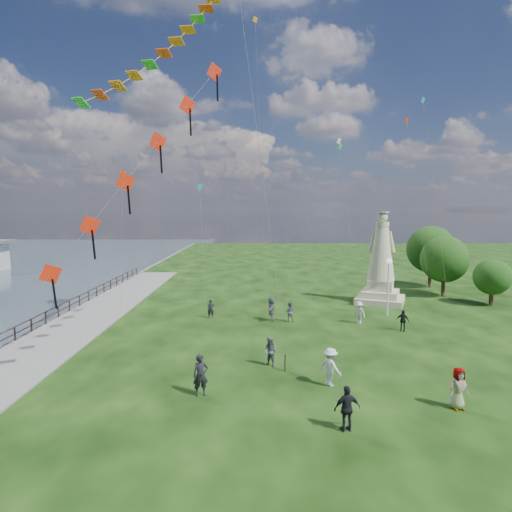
{
  "coord_description": "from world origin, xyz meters",
  "views": [
    {
      "loc": [
        -1.04,
        -18.42,
        8.32
      ],
      "look_at": [
        -1.0,
        8.0,
        5.5
      ],
      "focal_mm": 30.0,
      "sensor_mm": 36.0,
      "label": 1
    }
  ],
  "objects_px": {
    "person_1": "(271,352)",
    "person_3": "(347,408)",
    "person_6": "(211,309)",
    "person_2": "(330,367)",
    "person_7": "(289,312)",
    "statue": "(381,269)",
    "person_0": "(201,375)",
    "person_4": "(458,388)",
    "lamppost": "(389,275)",
    "person_9": "(403,320)",
    "person_8": "(359,313)",
    "person_11": "(271,309)"
  },
  "relations": [
    {
      "from": "lamppost",
      "to": "person_9",
      "type": "relative_size",
      "value": 3.1
    },
    {
      "from": "statue",
      "to": "person_2",
      "type": "distance_m",
      "value": 20.03
    },
    {
      "from": "person_1",
      "to": "person_9",
      "type": "xyz_separation_m",
      "value": [
        9.39,
        6.77,
        -0.07
      ]
    },
    {
      "from": "person_2",
      "to": "person_7",
      "type": "relative_size",
      "value": 1.22
    },
    {
      "from": "person_2",
      "to": "person_3",
      "type": "bearing_deg",
      "value": 135.3
    },
    {
      "from": "person_2",
      "to": "person_9",
      "type": "distance_m",
      "value": 11.42
    },
    {
      "from": "lamppost",
      "to": "person_1",
      "type": "distance_m",
      "value": 14.81
    },
    {
      "from": "statue",
      "to": "lamppost",
      "type": "height_order",
      "value": "statue"
    },
    {
      "from": "statue",
      "to": "person_11",
      "type": "height_order",
      "value": "statue"
    },
    {
      "from": "person_1",
      "to": "person_3",
      "type": "xyz_separation_m",
      "value": [
        2.66,
        -6.71,
        0.08
      ]
    },
    {
      "from": "statue",
      "to": "person_9",
      "type": "height_order",
      "value": "statue"
    },
    {
      "from": "person_0",
      "to": "person_2",
      "type": "height_order",
      "value": "person_0"
    },
    {
      "from": "person_2",
      "to": "person_3",
      "type": "height_order",
      "value": "person_2"
    },
    {
      "from": "statue",
      "to": "person_6",
      "type": "distance_m",
      "value": 15.9
    },
    {
      "from": "statue",
      "to": "lamppost",
      "type": "relative_size",
      "value": 1.79
    },
    {
      "from": "person_0",
      "to": "person_4",
      "type": "xyz_separation_m",
      "value": [
        10.99,
        -1.31,
        -0.05
      ]
    },
    {
      "from": "person_1",
      "to": "person_4",
      "type": "xyz_separation_m",
      "value": [
        7.71,
        -4.91,
        0.09
      ]
    },
    {
      "from": "person_2",
      "to": "person_11",
      "type": "relative_size",
      "value": 1.0
    },
    {
      "from": "statue",
      "to": "person_3",
      "type": "xyz_separation_m",
      "value": [
        -7.81,
        -22.54,
        -2.22
      ]
    },
    {
      "from": "person_0",
      "to": "person_7",
      "type": "bearing_deg",
      "value": 50.62
    },
    {
      "from": "person_4",
      "to": "person_6",
      "type": "relative_size",
      "value": 1.23
    },
    {
      "from": "person_2",
      "to": "person_6",
      "type": "bearing_deg",
      "value": -14.74
    },
    {
      "from": "statue",
      "to": "person_1",
      "type": "bearing_deg",
      "value": -100.74
    },
    {
      "from": "person_8",
      "to": "person_3",
      "type": "bearing_deg",
      "value": -58.24
    },
    {
      "from": "person_9",
      "to": "person_8",
      "type": "bearing_deg",
      "value": 174.62
    },
    {
      "from": "statue",
      "to": "person_11",
      "type": "distance_m",
      "value": 12.09
    },
    {
      "from": "statue",
      "to": "person_6",
      "type": "xyz_separation_m",
      "value": [
        -14.73,
        -5.48,
        -2.38
      ]
    },
    {
      "from": "person_2",
      "to": "person_6",
      "type": "distance_m",
      "value": 14.67
    },
    {
      "from": "statue",
      "to": "person_6",
      "type": "height_order",
      "value": "statue"
    },
    {
      "from": "person_6",
      "to": "statue",
      "type": "bearing_deg",
      "value": 9.32
    },
    {
      "from": "statue",
      "to": "person_4",
      "type": "bearing_deg",
      "value": -74.83
    },
    {
      "from": "person_2",
      "to": "statue",
      "type": "bearing_deg",
      "value": -66.14
    },
    {
      "from": "lamppost",
      "to": "person_9",
      "type": "distance_m",
      "value": 4.93
    },
    {
      "from": "person_6",
      "to": "person_7",
      "type": "relative_size",
      "value": 0.96
    },
    {
      "from": "person_3",
      "to": "person_6",
      "type": "relative_size",
      "value": 1.22
    },
    {
      "from": "person_6",
      "to": "person_7",
      "type": "xyz_separation_m",
      "value": [
        6.02,
        -1.05,
        0.03
      ]
    },
    {
      "from": "person_1",
      "to": "statue",
      "type": "bearing_deg",
      "value": 93.78
    },
    {
      "from": "statue",
      "to": "person_3",
      "type": "relative_size",
      "value": 4.65
    },
    {
      "from": "person_0",
      "to": "person_4",
      "type": "relative_size",
      "value": 1.06
    },
    {
      "from": "lamppost",
      "to": "person_0",
      "type": "relative_size",
      "value": 2.43
    },
    {
      "from": "statue",
      "to": "person_0",
      "type": "xyz_separation_m",
      "value": [
        -13.74,
        -19.43,
        -2.16
      ]
    },
    {
      "from": "person_2",
      "to": "person_0",
      "type": "bearing_deg",
      "value": 56.71
    },
    {
      "from": "person_1",
      "to": "person_3",
      "type": "bearing_deg",
      "value": -31.13
    },
    {
      "from": "person_0",
      "to": "person_4",
      "type": "distance_m",
      "value": 11.06
    },
    {
      "from": "person_3",
      "to": "person_6",
      "type": "distance_m",
      "value": 18.42
    },
    {
      "from": "person_0",
      "to": "person_9",
      "type": "height_order",
      "value": "person_0"
    },
    {
      "from": "person_7",
      "to": "person_11",
      "type": "bearing_deg",
      "value": -0.86
    },
    {
      "from": "person_1",
      "to": "person_4",
      "type": "distance_m",
      "value": 9.14
    },
    {
      "from": "person_4",
      "to": "person_8",
      "type": "distance_m",
      "value": 13.67
    },
    {
      "from": "statue",
      "to": "person_0",
      "type": "bearing_deg",
      "value": -102.54
    }
  ]
}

